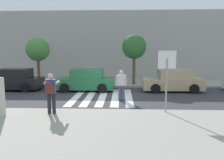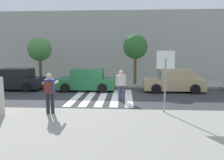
{
  "view_description": "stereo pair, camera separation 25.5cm",
  "coord_description": "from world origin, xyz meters",
  "px_view_note": "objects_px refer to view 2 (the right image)",
  "views": [
    {
      "loc": [
        1.13,
        -13.01,
        2.78
      ],
      "look_at": [
        0.6,
        -0.2,
        1.1
      ],
      "focal_mm": 35.0,
      "sensor_mm": 36.0,
      "label": 1
    },
    {
      "loc": [
        1.38,
        -12.99,
        2.78
      ],
      "look_at": [
        0.6,
        -0.2,
        1.1
      ],
      "focal_mm": 35.0,
      "sensor_mm": 36.0,
      "label": 2
    }
  ],
  "objects_px": {
    "parked_car_black": "(15,80)",
    "parked_car_green": "(86,80)",
    "parked_car_tan": "(174,81)",
    "street_tree_west": "(40,50)",
    "photographer_with_backpack": "(49,90)",
    "stop_sign": "(165,68)",
    "street_tree_center": "(135,47)",
    "pedestrian_crossing": "(121,84)"
  },
  "relations": [
    {
      "from": "parked_car_tan",
      "to": "street_tree_center",
      "type": "bearing_deg",
      "value": 138.29
    },
    {
      "from": "parked_car_green",
      "to": "parked_car_tan",
      "type": "distance_m",
      "value": 6.14
    },
    {
      "from": "pedestrian_crossing",
      "to": "stop_sign",
      "type": "bearing_deg",
      "value": -54.84
    },
    {
      "from": "photographer_with_backpack",
      "to": "stop_sign",
      "type": "bearing_deg",
      "value": 5.64
    },
    {
      "from": "pedestrian_crossing",
      "to": "street_tree_west",
      "type": "bearing_deg",
      "value": 140.0
    },
    {
      "from": "parked_car_green",
      "to": "street_tree_west",
      "type": "relative_size",
      "value": 1.08
    },
    {
      "from": "parked_car_black",
      "to": "street_tree_center",
      "type": "height_order",
      "value": "street_tree_center"
    },
    {
      "from": "parked_car_green",
      "to": "street_tree_center",
      "type": "relative_size",
      "value": 1.03
    },
    {
      "from": "photographer_with_backpack",
      "to": "street_tree_center",
      "type": "xyz_separation_m",
      "value": [
        3.99,
        8.68,
        1.95
      ]
    },
    {
      "from": "parked_car_black",
      "to": "parked_car_green",
      "type": "relative_size",
      "value": 1.0
    },
    {
      "from": "stop_sign",
      "to": "pedestrian_crossing",
      "type": "relative_size",
      "value": 1.55
    },
    {
      "from": "parked_car_green",
      "to": "stop_sign",
      "type": "bearing_deg",
      "value": -52.76
    },
    {
      "from": "pedestrian_crossing",
      "to": "street_tree_center",
      "type": "relative_size",
      "value": 0.43
    },
    {
      "from": "parked_car_green",
      "to": "street_tree_center",
      "type": "xyz_separation_m",
      "value": [
        3.55,
        2.3,
        2.4
      ]
    },
    {
      "from": "photographer_with_backpack",
      "to": "parked_car_tan",
      "type": "height_order",
      "value": "photographer_with_backpack"
    },
    {
      "from": "stop_sign",
      "to": "parked_car_tan",
      "type": "bearing_deg",
      "value": 74.24
    },
    {
      "from": "street_tree_west",
      "to": "parked_car_black",
      "type": "bearing_deg",
      "value": -107.72
    },
    {
      "from": "stop_sign",
      "to": "street_tree_west",
      "type": "bearing_deg",
      "value": 135.99
    },
    {
      "from": "street_tree_center",
      "to": "stop_sign",
      "type": "bearing_deg",
      "value": -83.56
    },
    {
      "from": "parked_car_green",
      "to": "parked_car_tan",
      "type": "height_order",
      "value": "same"
    },
    {
      "from": "photographer_with_backpack",
      "to": "parked_car_tan",
      "type": "xyz_separation_m",
      "value": [
        6.57,
        6.37,
        -0.44
      ]
    },
    {
      "from": "pedestrian_crossing",
      "to": "street_tree_center",
      "type": "height_order",
      "value": "street_tree_center"
    },
    {
      "from": "pedestrian_crossing",
      "to": "street_tree_center",
      "type": "xyz_separation_m",
      "value": [
        1.02,
        5.44,
        2.15
      ]
    },
    {
      "from": "street_tree_center",
      "to": "parked_car_green",
      "type": "bearing_deg",
      "value": -147.02
    },
    {
      "from": "stop_sign",
      "to": "parked_car_black",
      "type": "bearing_deg",
      "value": 148.83
    },
    {
      "from": "photographer_with_backpack",
      "to": "street_tree_west",
      "type": "height_order",
      "value": "street_tree_west"
    },
    {
      "from": "photographer_with_backpack",
      "to": "parked_car_green",
      "type": "xyz_separation_m",
      "value": [
        0.44,
        6.37,
        -0.44
      ]
    },
    {
      "from": "photographer_with_backpack",
      "to": "street_tree_center",
      "type": "bearing_deg",
      "value": 65.32
    },
    {
      "from": "parked_car_tan",
      "to": "stop_sign",
      "type": "bearing_deg",
      "value": -105.76
    },
    {
      "from": "photographer_with_backpack",
      "to": "pedestrian_crossing",
      "type": "distance_m",
      "value": 4.4
    },
    {
      "from": "photographer_with_backpack",
      "to": "parked_car_green",
      "type": "bearing_deg",
      "value": 86.09
    },
    {
      "from": "stop_sign",
      "to": "photographer_with_backpack",
      "type": "relative_size",
      "value": 1.55
    },
    {
      "from": "pedestrian_crossing",
      "to": "parked_car_green",
      "type": "height_order",
      "value": "pedestrian_crossing"
    },
    {
      "from": "stop_sign",
      "to": "parked_car_tan",
      "type": "distance_m",
      "value": 6.27
    },
    {
      "from": "pedestrian_crossing",
      "to": "parked_car_black",
      "type": "xyz_separation_m",
      "value": [
        -7.79,
        3.13,
        -0.25
      ]
    },
    {
      "from": "parked_car_black",
      "to": "stop_sign",
      "type": "bearing_deg",
      "value": -31.17
    },
    {
      "from": "street_tree_west",
      "to": "street_tree_center",
      "type": "xyz_separation_m",
      "value": [
        7.95,
        -0.38,
        0.2
      ]
    },
    {
      "from": "parked_car_black",
      "to": "parked_car_green",
      "type": "height_order",
      "value": "same"
    },
    {
      "from": "stop_sign",
      "to": "parked_car_tan",
      "type": "relative_size",
      "value": 0.65
    },
    {
      "from": "parked_car_tan",
      "to": "street_tree_center",
      "type": "distance_m",
      "value": 4.21
    },
    {
      "from": "pedestrian_crossing",
      "to": "parked_car_black",
      "type": "bearing_deg",
      "value": 158.1
    },
    {
      "from": "pedestrian_crossing",
      "to": "parked_car_tan",
      "type": "bearing_deg",
      "value": 41.03
    }
  ]
}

